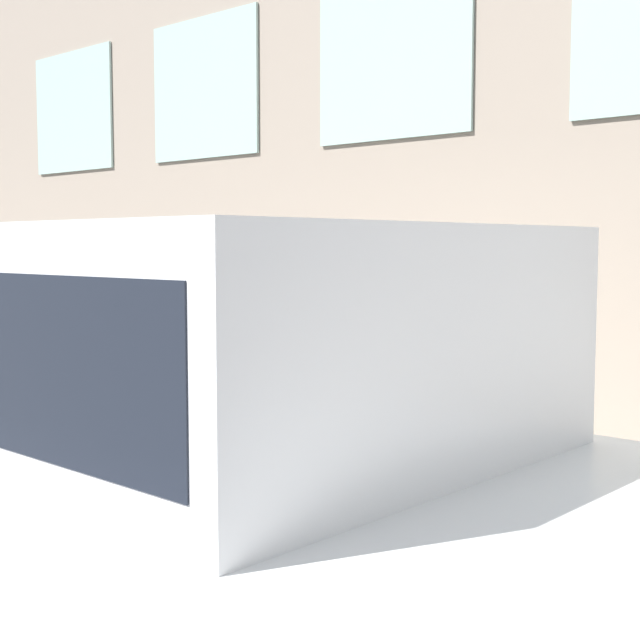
% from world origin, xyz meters
% --- Properties ---
extents(ground_plane, '(80.00, 80.00, 0.00)m').
position_xyz_m(ground_plane, '(0.00, 0.00, 0.00)').
color(ground_plane, '#47474C').
extents(sidewalk, '(2.94, 60.00, 0.12)m').
position_xyz_m(sidewalk, '(1.47, 0.00, 0.06)').
color(sidewalk, '#9E9B93').
rests_on(sidewalk, ground_plane).
extents(fire_hydrant, '(0.27, 0.40, 0.68)m').
position_xyz_m(fire_hydrant, '(0.40, -0.36, 0.47)').
color(fire_hydrant, gray).
rests_on(fire_hydrant, sidewalk).
extents(person, '(0.29, 0.19, 1.19)m').
position_xyz_m(person, '(0.52, 0.13, 0.84)').
color(person, '#232328').
rests_on(person, sidewalk).
extents(parked_car_white_near, '(1.86, 4.58, 1.65)m').
position_xyz_m(parked_car_white_near, '(-1.48, -1.27, 0.91)').
color(parked_car_white_near, black).
rests_on(parked_car_white_near, ground_plane).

